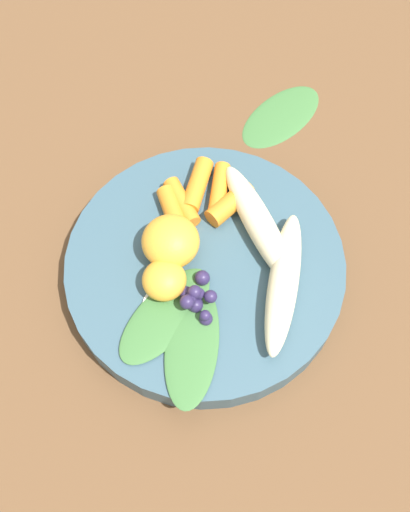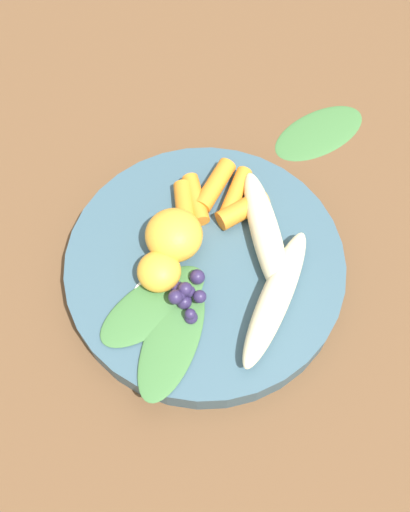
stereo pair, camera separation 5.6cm
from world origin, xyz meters
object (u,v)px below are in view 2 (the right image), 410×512
object	(u,v)px
orange_segment_near	(159,271)
kale_leaf_stray	(319,132)
banana_peeled_left	(266,235)
bowl	(205,268)
banana_peeled_right	(276,297)

from	to	relation	value
orange_segment_near	kale_leaf_stray	xyz separation A→B (m)	(0.17, -0.20, -0.04)
banana_peeled_left	kale_leaf_stray	size ratio (longest dim) A/B	1.25
orange_segment_near	banana_peeled_left	bearing A→B (deg)	-77.00
bowl	banana_peeled_left	bearing A→B (deg)	-78.86
bowl	kale_leaf_stray	size ratio (longest dim) A/B	2.32
orange_segment_near	kale_leaf_stray	world-z (taller)	orange_segment_near
banana_peeled_left	banana_peeled_right	xyz separation A→B (m)	(-0.06, 0.00, 0.00)
banana_peeled_left	orange_segment_near	bearing A→B (deg)	100.44
banana_peeled_left	kale_leaf_stray	world-z (taller)	banana_peeled_left
bowl	orange_segment_near	world-z (taller)	orange_segment_near
banana_peeled_right	kale_leaf_stray	xyz separation A→B (m)	(0.21, -0.10, -0.04)
bowl	banana_peeled_right	size ratio (longest dim) A/B	1.86
bowl	banana_peeled_left	size ratio (longest dim) A/B	1.86
orange_segment_near	kale_leaf_stray	size ratio (longest dim) A/B	0.35
banana_peeled_right	banana_peeled_left	bearing A→B (deg)	28.78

